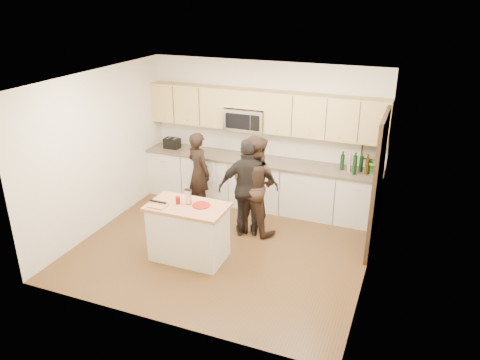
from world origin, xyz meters
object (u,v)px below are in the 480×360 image
at_px(island, 189,232).
at_px(woman_center, 254,185).
at_px(woman_right, 248,188).
at_px(toaster, 172,143).
at_px(woman_left, 199,172).

distance_m(island, woman_center, 1.41).
height_order(island, woman_center, woman_center).
bearing_deg(woman_right, toaster, -51.20).
xyz_separation_m(woman_left, woman_center, (1.24, -0.41, 0.10)).
bearing_deg(woman_left, toaster, -5.31).
bearing_deg(toaster, woman_left, -33.44).
xyz_separation_m(island, toaster, (-1.47, 2.18, 0.59)).
relative_size(toaster, woman_right, 0.18).
xyz_separation_m(island, woman_left, (-0.61, 1.61, 0.30)).
distance_m(island, woman_right, 1.26).
xyz_separation_m(woman_left, woman_right, (1.19, -0.55, 0.09)).
distance_m(woman_left, woman_right, 1.31).
height_order(woman_left, woman_center, woman_center).
bearing_deg(woman_center, woman_right, 84.66).
bearing_deg(woman_left, woman_right, -176.86).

